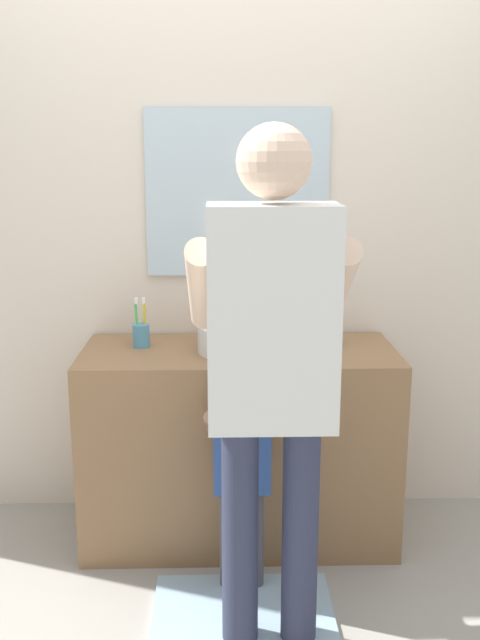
% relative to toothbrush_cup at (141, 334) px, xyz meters
% --- Properties ---
extents(ground_plane, '(14.00, 14.00, 0.00)m').
position_rel_toothbrush_cup_xyz_m(ground_plane, '(0.40, -0.36, -0.87)').
color(ground_plane, '#9E998E').
extents(back_wall, '(4.40, 0.10, 2.70)m').
position_rel_toothbrush_cup_xyz_m(back_wall, '(0.40, 0.26, 0.48)').
color(back_wall, beige).
rests_on(back_wall, ground).
extents(vanity_cabinet, '(1.28, 0.54, 0.82)m').
position_rel_toothbrush_cup_xyz_m(vanity_cabinet, '(0.40, -0.06, -0.46)').
color(vanity_cabinet, olive).
rests_on(vanity_cabinet, ground).
extents(sink_basin, '(0.33, 0.33, 0.11)m').
position_rel_toothbrush_cup_xyz_m(sink_basin, '(0.40, -0.08, 0.00)').
color(sink_basin, silver).
rests_on(sink_basin, vanity_cabinet).
extents(faucet, '(0.18, 0.14, 0.18)m').
position_rel_toothbrush_cup_xyz_m(faucet, '(0.40, 0.13, 0.03)').
color(faucet, '#B7BABF').
rests_on(faucet, vanity_cabinet).
extents(toothbrush_cup, '(0.07, 0.07, 0.21)m').
position_rel_toothbrush_cup_xyz_m(toothbrush_cup, '(0.00, 0.00, 0.00)').
color(toothbrush_cup, '#4C8EB2').
rests_on(toothbrush_cup, vanity_cabinet).
extents(soap_bottle, '(0.06, 0.06, 0.16)m').
position_rel_toothbrush_cup_xyz_m(soap_bottle, '(0.79, -0.01, 0.01)').
color(soap_bottle, '#66B2D1').
rests_on(soap_bottle, vanity_cabinet).
extents(bath_mat, '(0.64, 0.40, 0.02)m').
position_rel_toothbrush_cup_xyz_m(bath_mat, '(0.40, -0.61, -0.86)').
color(bath_mat, '#99B7CC').
rests_on(bath_mat, ground).
extents(child_toddler, '(0.27, 0.27, 0.89)m').
position_rel_toothbrush_cup_xyz_m(child_toddler, '(0.40, -0.46, -0.34)').
color(child_toddler, '#47474C').
rests_on(child_toddler, ground).
extents(adult_parent, '(0.52, 0.55, 1.69)m').
position_rel_toothbrush_cup_xyz_m(adult_parent, '(0.48, -0.75, 0.14)').
color(adult_parent, '#2D334C').
rests_on(adult_parent, ground).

